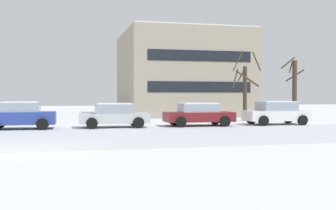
{
  "coord_description": "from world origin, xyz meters",
  "views": [
    {
      "loc": [
        1.46,
        -15.3,
        1.9
      ],
      "look_at": [
        6.56,
        5.44,
        1.39
      ],
      "focal_mm": 44.21,
      "sensor_mm": 36.0,
      "label": 1
    }
  ],
  "objects_px": {
    "parked_car_blue": "(20,115)",
    "parked_car_maroon": "(199,114)",
    "parked_car_silver": "(114,115)",
    "parked_car_white": "(276,113)"
  },
  "relations": [
    {
      "from": "parked_car_blue",
      "to": "parked_car_maroon",
      "type": "height_order",
      "value": "parked_car_blue"
    },
    {
      "from": "parked_car_maroon",
      "to": "parked_car_white",
      "type": "height_order",
      "value": "parked_car_white"
    },
    {
      "from": "parked_car_blue",
      "to": "parked_car_silver",
      "type": "relative_size",
      "value": 0.94
    },
    {
      "from": "parked_car_blue",
      "to": "parked_car_white",
      "type": "xyz_separation_m",
      "value": [
        15.66,
        -0.19,
        -0.01
      ]
    },
    {
      "from": "parked_car_blue",
      "to": "parked_car_maroon",
      "type": "bearing_deg",
      "value": -0.49
    },
    {
      "from": "parked_car_blue",
      "to": "parked_car_white",
      "type": "height_order",
      "value": "parked_car_blue"
    },
    {
      "from": "parked_car_maroon",
      "to": "parked_car_white",
      "type": "distance_m",
      "value": 5.22
    },
    {
      "from": "parked_car_silver",
      "to": "parked_car_maroon",
      "type": "xyz_separation_m",
      "value": [
        5.22,
        -0.03,
        -0.0
      ]
    },
    {
      "from": "parked_car_blue",
      "to": "parked_car_maroon",
      "type": "distance_m",
      "value": 10.44
    },
    {
      "from": "parked_car_silver",
      "to": "parked_car_maroon",
      "type": "height_order",
      "value": "parked_car_silver"
    }
  ]
}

